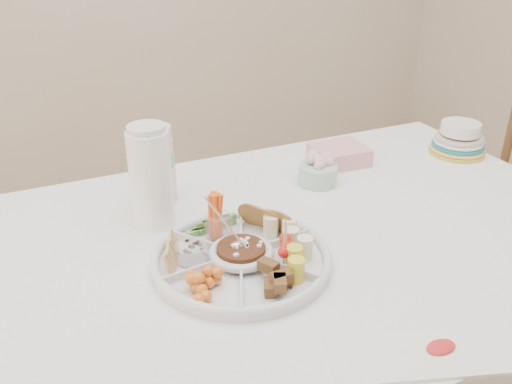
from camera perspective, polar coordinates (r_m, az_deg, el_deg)
name	(u,v)px	position (r m, az deg, el deg)	size (l,w,h in m)	color
dining_table	(299,353)	(1.52, 4.51, -16.52)	(1.52, 1.02, 0.76)	white
chair	(503,208)	(2.13, 24.60, -1.59)	(0.41, 0.41, 0.99)	brown
party_tray	(241,256)	(1.16, -1.57, -6.71)	(0.38, 0.38, 0.04)	silver
bean_dip	(241,253)	(1.16, -1.58, -6.40)	(0.10, 0.10, 0.04)	black
tortillas	(269,220)	(1.25, 1.40, -2.98)	(0.10, 0.10, 0.06)	#9B6C42
carrot_cucumber	(212,213)	(1.24, -4.62, -2.25)	(0.12, 0.12, 0.11)	#F65615
pita_raisins	(179,248)	(1.16, -8.07, -5.86)	(0.10, 0.10, 0.05)	tan
cherries	(208,283)	(1.06, -5.12, -9.49)	(0.11, 0.11, 0.04)	orange
granola_chunks	(275,282)	(1.06, 1.99, -9.41)	(0.11, 0.11, 0.05)	#492511
banana_tomato	(303,240)	(1.15, 4.93, -5.08)	(0.11, 0.11, 0.09)	#FFDB87
cup_stack	(160,162)	(1.41, -10.09, 3.14)	(0.08, 0.08, 0.22)	silver
thermos	(151,176)	(1.29, -11.02, 1.69)	(0.10, 0.10, 0.26)	white
flower_bowl	(318,170)	(1.51, 6.54, 2.31)	(0.11, 0.11, 0.08)	#90B6A6
napkin_stack	(339,154)	(1.66, 8.73, 3.93)	(0.16, 0.13, 0.05)	pink
plate_stack	(459,137)	(1.81, 20.60, 5.44)	(0.17, 0.17, 0.11)	yellow
placemat	(426,355)	(1.00, 17.50, -16.04)	(0.33, 0.11, 0.01)	white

